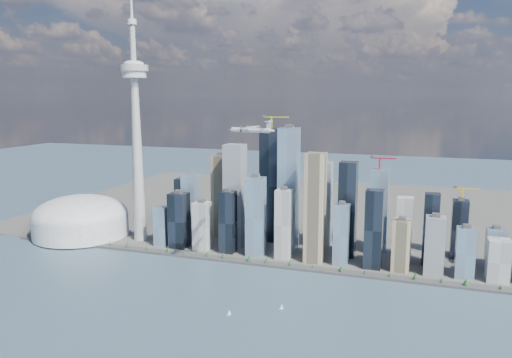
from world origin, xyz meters
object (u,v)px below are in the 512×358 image
(needle_tower, at_px, (136,128))
(sailboat_west, at_px, (229,313))
(dome_stadium, at_px, (81,218))
(airplane, at_px, (251,130))
(sailboat_east, at_px, (281,307))

(needle_tower, xyz_separation_m, sailboat_west, (307.62, -273.37, -233.01))
(dome_stadium, distance_m, sailboat_west, 520.64)
(dome_stadium, bearing_deg, airplane, -18.95)
(needle_tower, distance_m, sailboat_west, 472.92)
(dome_stadium, relative_size, airplane, 2.65)
(sailboat_west, relative_size, sailboat_east, 0.98)
(needle_tower, relative_size, airplane, 7.31)
(airplane, bearing_deg, dome_stadium, 164.71)
(needle_tower, distance_m, airplane, 343.21)
(needle_tower, relative_size, sailboat_east, 61.21)
(sailboat_west, bearing_deg, dome_stadium, 131.04)
(sailboat_east, bearing_deg, dome_stadium, 133.28)
(dome_stadium, relative_size, sailboat_east, 22.24)
(sailboat_east, bearing_deg, needle_tower, 124.77)
(needle_tower, bearing_deg, airplane, -28.16)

